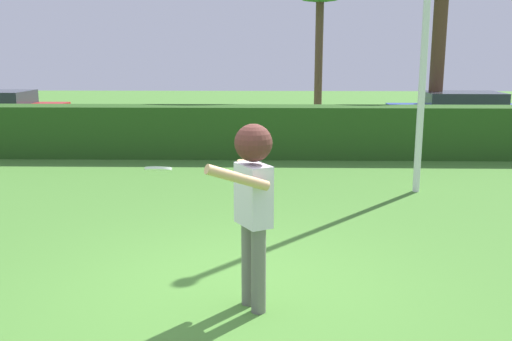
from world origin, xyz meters
TOP-DOWN VIEW (x-y plane):
  - ground_plane at (0.00, 0.00)m, footprint 60.00×60.00m
  - person at (0.21, -0.35)m, footprint 0.60×0.78m
  - frisbee at (-0.56, -0.86)m, footprint 0.23×0.22m
  - hedge_row at (0.00, 7.64)m, footprint 18.87×0.90m
  - parked_car_blue at (6.09, 11.51)m, footprint 4.23×1.86m

SIDE VIEW (x-z plane):
  - ground_plane at x=0.00m, z-range 0.00..0.00m
  - hedge_row at x=0.00m, z-range 0.00..1.19m
  - parked_car_blue at x=6.09m, z-range 0.06..1.31m
  - person at x=0.21m, z-range 0.26..2.05m
  - frisbee at x=-0.56m, z-range 1.44..1.52m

